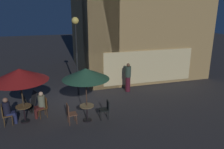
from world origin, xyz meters
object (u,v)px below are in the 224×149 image
street_lamp_near_corner (76,38)px  menu_sandwich_board (30,102)px  cafe_chair_3 (44,105)px  patron_standing_2 (128,77)px  cafe_chair_1 (70,112)px  patron_seated_1 (40,103)px  cafe_table_1 (24,111)px  patio_umbrella_0 (86,74)px  patio_umbrella_1 (20,75)px  cafe_chair_0 (106,108)px  patron_seated_0 (8,110)px  cafe_table_0 (87,110)px  cafe_chair_2 (5,113)px

street_lamp_near_corner → menu_sandwich_board: 4.09m
street_lamp_near_corner → cafe_chair_3: bearing=-130.0°
street_lamp_near_corner → patron_standing_2: (2.95, -0.28, -2.42)m
cafe_chair_1 → patron_seated_1: patron_seated_1 is taller
cafe_table_1 → patio_umbrella_0: patio_umbrella_0 is taller
patio_umbrella_1 → cafe_chair_0: size_ratio=2.84×
street_lamp_near_corner → cafe_chair_0: 4.35m
cafe_chair_1 → street_lamp_near_corner: bearing=69.5°
patron_seated_0 → patron_seated_1: bearing=4.0°
menu_sandwich_board → cafe_table_0: (2.52, -1.67, -0.01)m
patio_umbrella_0 → cafe_chair_3: patio_umbrella_0 is taller
cafe_table_0 → cafe_chair_0: (0.86, -0.05, 0.02)m
menu_sandwich_board → cafe_chair_0: menu_sandwich_board is taller
street_lamp_near_corner → cafe_chair_0: bearing=-76.1°
cafe_chair_0 → cafe_chair_2: bearing=-4.8°
patio_umbrella_1 → patron_standing_2: 6.26m
street_lamp_near_corner → cafe_table_0: size_ratio=5.97×
cafe_chair_2 → street_lamp_near_corner: bearing=27.7°
street_lamp_near_corner → patio_umbrella_1: 3.89m
patron_standing_2 → patio_umbrella_0: bearing=-65.5°
menu_sandwich_board → patio_umbrella_1: bearing=-122.1°
patio_umbrella_0 → cafe_chair_1: (-0.77, -0.09, -1.64)m
menu_sandwich_board → patio_umbrella_0: 3.46m
menu_sandwich_board → cafe_chair_3: 0.99m
patio_umbrella_0 → cafe_chair_0: 1.89m
menu_sandwich_board → patron_standing_2: (5.52, 1.26, 0.37)m
menu_sandwich_board → patron_seated_1: patron_seated_1 is taller
patron_seated_1 → menu_sandwich_board: bearing=-72.4°
cafe_table_0 → cafe_chair_1: (-0.77, -0.09, 0.06)m
menu_sandwich_board → cafe_chair_1: 2.48m
patio_umbrella_0 → cafe_chair_1: 1.82m
cafe_chair_3 → patron_seated_1: size_ratio=0.76×
cafe_chair_0 → cafe_chair_1: bearing=4.6°
menu_sandwich_board → cafe_chair_2: bearing=-152.3°
street_lamp_near_corner → menu_sandwich_board: (-2.57, -1.53, -2.79)m
menu_sandwich_board → cafe_chair_2: size_ratio=1.05×
cafe_chair_1 → patron_seated_1: size_ratio=0.75×
cafe_table_0 → patio_umbrella_0: (0.00, -0.00, 1.70)m
menu_sandwich_board → cafe_chair_3: (0.67, -0.73, 0.05)m
cafe_chair_3 → patron_seated_0: size_ratio=0.75×
street_lamp_near_corner → cafe_table_0: street_lamp_near_corner is taller
street_lamp_near_corner → cafe_table_0: 4.25m
cafe_chair_0 → cafe_chair_2: size_ratio=0.91×
cafe_table_0 → cafe_chair_0: size_ratio=0.85×
cafe_chair_1 → cafe_chair_0: bearing=-5.1°
cafe_chair_2 → cafe_table_1: bearing=-0.0°
cafe_table_1 → patron_standing_2: 6.13m
cafe_chair_1 → patron_seated_0: patron_seated_0 is taller
cafe_table_0 → cafe_chair_3: 2.07m
cafe_table_0 → patron_seated_0: size_ratio=0.58×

